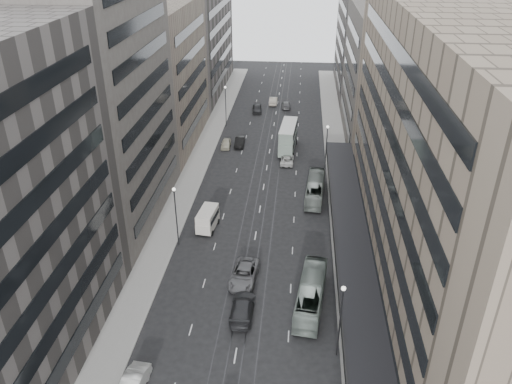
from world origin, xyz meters
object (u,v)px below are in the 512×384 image
(double_decker, at_px, (288,137))
(bus_near, at_px, (311,294))
(sedan_2, at_px, (244,275))
(panel_van, at_px, (208,219))
(bus_far, at_px, (315,189))

(double_decker, bearing_deg, bus_near, -80.52)
(sedan_2, bearing_deg, panel_van, 125.40)
(bus_near, relative_size, bus_far, 1.04)
(panel_van, bearing_deg, bus_near, -39.36)
(panel_van, bearing_deg, bus_far, 41.34)
(bus_near, bearing_deg, sedan_2, -17.19)
(double_decker, bearing_deg, sedan_2, -91.45)
(bus_near, relative_size, double_decker, 1.18)
(bus_near, bearing_deg, double_decker, -77.59)
(double_decker, distance_m, panel_van, 29.27)
(double_decker, relative_size, panel_van, 1.93)
(bus_near, height_order, sedan_2, bus_near)
(bus_near, xyz_separation_m, sedan_2, (-7.64, 3.43, -0.65))
(double_decker, height_order, panel_van, double_decker)
(bus_near, distance_m, sedan_2, 8.40)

